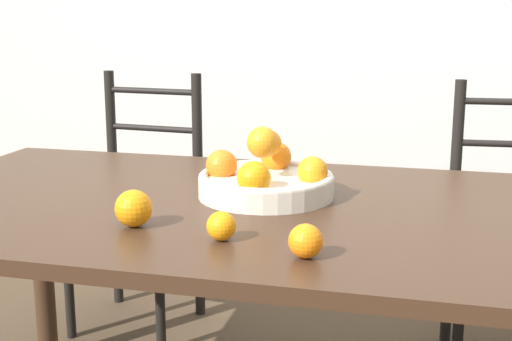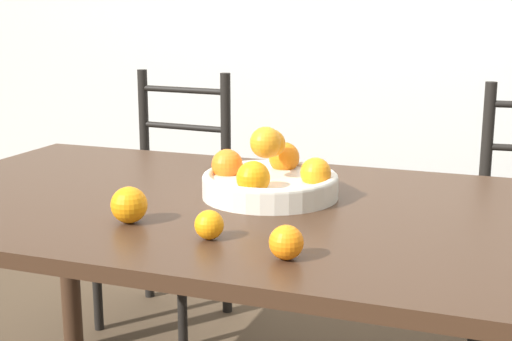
{
  "view_description": "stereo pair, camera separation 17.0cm",
  "coord_description": "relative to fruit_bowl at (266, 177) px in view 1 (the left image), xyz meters",
  "views": [
    {
      "loc": [
        0.46,
        -1.64,
        1.22
      ],
      "look_at": [
        0.04,
        -0.03,
        0.85
      ],
      "focal_mm": 50.0,
      "sensor_mm": 36.0,
      "label": 1
    },
    {
      "loc": [
        0.62,
        -1.59,
        1.22
      ],
      "look_at": [
        0.04,
        -0.03,
        0.85
      ],
      "focal_mm": 50.0,
      "sensor_mm": 36.0,
      "label": 2
    }
  ],
  "objects": [
    {
      "name": "orange_loose_1",
      "position": [
        -0.22,
        -0.32,
        -0.01
      ],
      "size": [
        0.08,
        0.08,
        0.08
      ],
      "color": "orange",
      "rests_on": "dining_table"
    },
    {
      "name": "orange_loose_0",
      "position": [
        0.18,
        -0.43,
        -0.02
      ],
      "size": [
        0.07,
        0.07,
        0.07
      ],
      "color": "orange",
      "rests_on": "dining_table"
    },
    {
      "name": "dining_table",
      "position": [
        -0.04,
        -0.07,
        -0.13
      ],
      "size": [
        1.83,
        1.02,
        0.75
      ],
      "color": "#382316",
      "rests_on": "ground_plane"
    },
    {
      "name": "orange_loose_2",
      "position": [
        -0.01,
        -0.37,
        -0.02
      ],
      "size": [
        0.06,
        0.06,
        0.06
      ],
      "color": "orange",
      "rests_on": "dining_table"
    },
    {
      "name": "chair_left",
      "position": [
        -0.69,
        0.75,
        -0.34
      ],
      "size": [
        0.45,
        0.43,
        0.98
      ],
      "rotation": [
        0.0,
        0.0,
        -0.08
      ],
      "color": "black",
      "rests_on": "ground_plane"
    },
    {
      "name": "fruit_bowl",
      "position": [
        0.0,
        0.0,
        0.0
      ],
      "size": [
        0.35,
        0.35,
        0.18
      ],
      "color": "beige",
      "rests_on": "dining_table"
    }
  ]
}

